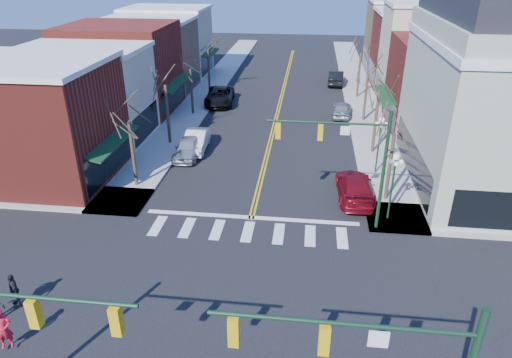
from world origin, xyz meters
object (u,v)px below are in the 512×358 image
(car_left_far, at_px, (220,96))
(pedestrian_red_a, at_px, (3,329))
(car_left_near, at_px, (188,148))
(pedestrian_dark_a, at_px, (14,290))
(car_right_mid, at_px, (342,109))
(car_left_mid, at_px, (196,141))
(lamppost_corner, at_px, (394,176))
(car_right_far, at_px, (336,78))
(lamppost_midblock, at_px, (380,136))
(car_right_near, at_px, (355,187))

(car_left_far, xyz_separation_m, pedestrian_red_a, (-2.04, -34.52, 0.23))
(car_left_near, xyz_separation_m, pedestrian_dark_a, (-3.38, -17.76, 0.20))
(car_right_mid, bearing_deg, car_left_far, -6.76)
(car_left_near, bearing_deg, car_left_mid, 78.52)
(lamppost_corner, distance_m, car_right_mid, 19.83)
(lamppost_corner, relative_size, pedestrian_red_a, 2.33)
(lamppost_corner, xyz_separation_m, car_left_far, (-14.60, 22.37, -2.11))
(car_left_far, xyz_separation_m, car_right_far, (12.64, 9.83, -0.01))
(car_left_mid, distance_m, car_right_mid, 15.93)
(car_left_near, bearing_deg, car_left_far, 90.89)
(car_left_far, height_order, car_right_far, car_left_far)
(lamppost_midblock, relative_size, car_right_far, 0.85)
(car_right_mid, xyz_separation_m, pedestrian_dark_a, (-15.94, -29.38, 0.22))
(lamppost_midblock, relative_size, pedestrian_dark_a, 2.63)
(car_right_far, height_order, pedestrian_dark_a, pedestrian_dark_a)
(lamppost_midblock, distance_m, car_right_near, 4.79)
(car_right_near, xyz_separation_m, pedestrian_red_a, (-14.84, -14.77, 0.28))
(car_right_near, height_order, car_right_far, car_right_far)
(car_left_far, distance_m, car_right_near, 23.53)
(car_left_mid, height_order, car_left_far, car_left_far)
(car_left_near, distance_m, pedestrian_red_a, 20.29)
(pedestrian_red_a, height_order, pedestrian_dark_a, pedestrian_red_a)
(car_right_mid, bearing_deg, car_left_mid, 45.00)
(car_left_far, relative_size, car_right_far, 1.20)
(car_left_mid, bearing_deg, lamppost_corner, -37.07)
(lamppost_midblock, distance_m, pedestrian_red_a, 25.07)
(car_right_mid, height_order, pedestrian_dark_a, pedestrian_dark_a)
(lamppost_corner, distance_m, car_left_near, 16.58)
(lamppost_midblock, bearing_deg, lamppost_corner, -90.00)
(car_left_mid, distance_m, pedestrian_red_a, 21.77)
(car_left_far, bearing_deg, car_left_near, -94.35)
(lamppost_corner, relative_size, car_left_near, 0.95)
(lamppost_midblock, bearing_deg, pedestrian_dark_a, -137.51)
(lamppost_corner, distance_m, car_right_far, 32.33)
(car_right_near, distance_m, car_right_mid, 17.00)
(car_right_near, bearing_deg, car_left_mid, -30.63)
(lamppost_midblock, relative_size, pedestrian_red_a, 2.33)
(car_left_near, xyz_separation_m, car_left_far, (-0.25, 14.36, 0.08))
(lamppost_corner, bearing_deg, pedestrian_dark_a, -151.20)
(lamppost_corner, height_order, pedestrian_red_a, lamppost_corner)
(lamppost_corner, bearing_deg, car_left_near, 150.85)
(lamppost_corner, xyz_separation_m, car_right_far, (-1.96, 32.20, -2.12))
(car_right_near, relative_size, pedestrian_red_a, 2.95)
(car_right_near, distance_m, car_right_far, 29.57)
(lamppost_midblock, height_order, pedestrian_red_a, lamppost_midblock)
(lamppost_corner, distance_m, pedestrian_dark_a, 20.34)
(lamppost_midblock, bearing_deg, car_right_mid, 97.81)
(car_left_near, xyz_separation_m, pedestrian_red_a, (-2.29, -20.16, 0.31))
(car_right_far, xyz_separation_m, pedestrian_red_a, (-14.69, -44.35, 0.24))
(lamppost_corner, xyz_separation_m, car_left_near, (-14.35, 8.01, -2.19))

